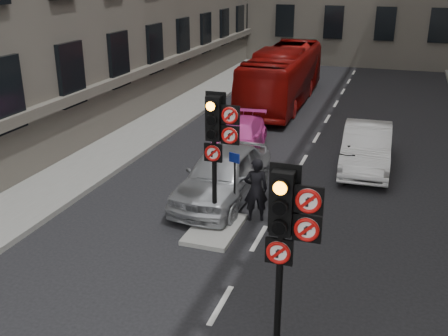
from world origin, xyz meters
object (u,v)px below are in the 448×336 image
Objects in this scene: signal_near at (287,224)px; motorcycle at (347,164)px; car_white at (366,147)px; signal_far at (217,133)px; car_silver at (223,175)px; bus_red at (283,76)px; info_sign at (235,176)px; motorcyclist at (256,190)px; car_pink at (238,137)px.

signal_near is 2.03× the size of motorcycle.
motorcycle is (0.15, 8.78, -2.05)m from signal_near.
signal_near is at bearing -96.00° from car_white.
car_silver is (-0.53, 2.01, -1.91)m from signal_far.
signal_near reaches higher than bus_red.
car_white is 2.43× the size of info_sign.
info_sign is at bearing -56.67° from car_silver.
bus_red is 5.73× the size of motorcycle.
signal_near is 1.93× the size of info_sign.
motorcyclist is 0.72m from info_sign.
car_white is 9.42m from bus_red.
car_white is (3.78, 4.10, -0.05)m from car_silver.
car_silver is at bearing -83.50° from car_pink.
signal_near is 10.29m from car_white.
car_white is at bearing 62.03° from signal_far.
signal_far is at bearing -121.81° from motorcycle.
signal_near reaches higher than motorcyclist.
info_sign is at bearing -78.66° from car_pink.
car_pink is 4.37m from motorcycle.
bus_red is (-4.76, 8.10, 0.66)m from car_white.
motorcycle is at bearing -66.57° from bus_red.
signal_far is 1.93× the size of info_sign.
bus_red is (-4.12, 18.20, -1.18)m from signal_near.
signal_far is at bearing 123.02° from signal_near.
motorcycle is 0.98× the size of motorcyclist.
signal_far is at bearing 30.88° from motorcyclist.
signal_near is at bearing -56.98° from signal_far.
signal_far is 2.03× the size of motorcycle.
signal_far is 6.68m from car_pink.
signal_far is 2.20m from motorcyclist.
motorcyclist is (-2.51, -5.10, 0.15)m from car_white.
car_silver is 1.62m from motorcyclist.
car_pink is 2.38× the size of motorcycle.
car_pink is at bearing 159.20° from motorcycle.
car_pink is 2.34× the size of motorcyclist.
info_sign is (1.73, -13.46, -0.09)m from bus_red.
car_white is (3.24, 6.11, -1.96)m from signal_far.
bus_red is 5.46× the size of info_sign.
signal_near is at bearing 87.48° from motorcyclist.
motorcycle is (-0.49, -1.33, -0.21)m from car_white.
car_silver reaches higher than motorcycle.
signal_far is 1.59m from info_sign.
car_pink is 8.05m from bus_red.
motorcycle is 0.95× the size of info_sign.
info_sign is at bearing -124.03° from motorcycle.
signal_near reaches higher than car_silver.
bus_red is at bearing -103.22° from motorcyclist.
car_silver is at bearing 139.71° from info_sign.
car_silver is 1.03× the size of car_white.
signal_near is at bearing -44.09° from info_sign.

